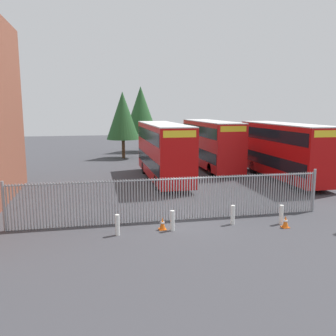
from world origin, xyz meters
TOP-DOWN VIEW (x-y plane):
  - ground_plane at (0.00, 8.00)m, footprint 100.00×100.00m
  - palisade_fence at (-0.61, 0.00)m, footprint 15.93×0.14m
  - double_decker_bus_near_gate at (10.18, 8.42)m, footprint 2.54×10.81m
  - double_decker_bus_behind_fence_left at (0.91, 10.14)m, footprint 2.54×10.81m
  - double_decker_bus_behind_fence_right at (6.24, 14.51)m, footprint 2.54×10.81m
  - bollard_near_left at (-3.47, -1.60)m, footprint 0.20×0.20m
  - bollard_center_front at (-0.94, -1.50)m, footprint 0.20×0.20m
  - bollard_near_right at (2.13, -1.22)m, footprint 0.20×0.20m
  - bollard_far_right at (4.46, -1.67)m, footprint 0.20×0.20m
  - traffic_cone_by_gate at (-1.37, -1.29)m, footprint 0.34×0.34m
  - traffic_cone_mid_forecourt at (4.40, -2.19)m, footprint 0.34×0.34m
  - tree_tall_back at (1.61, 28.68)m, footprint 4.13×4.13m
  - tree_short_side at (-1.12, 23.17)m, footprint 3.66×3.66m

SIDE VIEW (x-z plane):
  - ground_plane at x=0.00m, z-range 0.00..0.00m
  - traffic_cone_by_gate at x=-1.37m, z-range -0.01..0.58m
  - traffic_cone_mid_forecourt at x=4.40m, z-range -0.01..0.58m
  - bollard_near_left at x=-3.47m, z-range 0.00..0.95m
  - bollard_center_front at x=-0.94m, z-range 0.00..0.95m
  - bollard_near_right at x=2.13m, z-range 0.00..0.95m
  - bollard_far_right at x=4.46m, z-range 0.00..0.95m
  - palisade_fence at x=-0.61m, z-range 0.01..2.36m
  - double_decker_bus_near_gate at x=10.18m, z-range 0.21..4.63m
  - double_decker_bus_behind_fence_left at x=0.91m, z-range 0.21..4.63m
  - double_decker_bus_behind_fence_right at x=6.24m, z-range 0.21..4.63m
  - tree_short_side at x=-1.12m, z-range 1.06..8.43m
  - tree_tall_back at x=1.61m, z-range 1.18..9.47m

